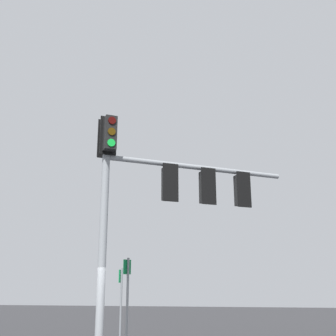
{
  "coord_description": "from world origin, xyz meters",
  "views": [
    {
      "loc": [
        -9.58,
        -2.92,
        2.16
      ],
      "look_at": [
        1.33,
        -1.28,
        5.18
      ],
      "focal_mm": 44.61,
      "sensor_mm": 36.0,
      "label": 1
    }
  ],
  "objects": [
    {
      "name": "signal_mast_assembly",
      "position": [
        1.13,
        -0.97,
        4.58
      ],
      "size": [
        3.31,
        5.02,
        6.36
      ],
      "color": "gray",
      "rests_on": "ground"
    },
    {
      "name": "route_sign_secondary",
      "position": [
        4.79,
        0.86,
        1.56
      ],
      "size": [
        0.26,
        0.11,
        2.61
      ],
      "color": "slate",
      "rests_on": "ground"
    },
    {
      "name": "route_sign_primary",
      "position": [
        2.4,
        0.05,
        1.7
      ],
      "size": [
        0.27,
        0.17,
        2.83
      ],
      "color": "slate",
      "rests_on": "ground"
    }
  ]
}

